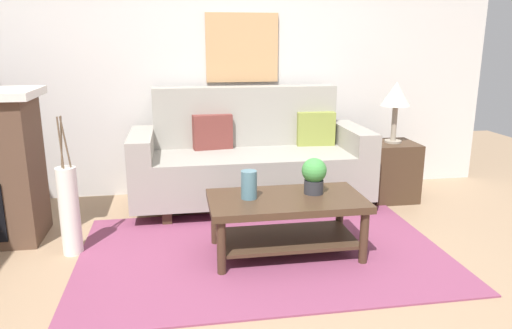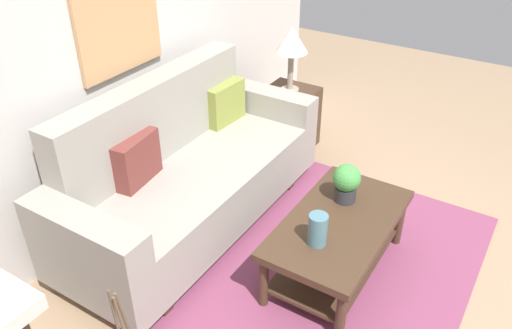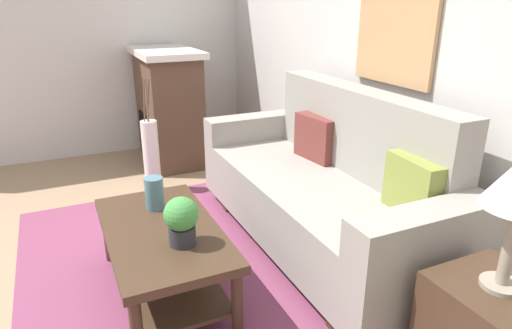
% 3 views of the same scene
% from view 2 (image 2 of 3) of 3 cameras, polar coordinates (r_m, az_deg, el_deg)
% --- Properties ---
extents(ground_plane, '(9.29, 9.29, 0.00)m').
position_cam_2_polar(ground_plane, '(3.32, 15.01, -15.97)').
color(ground_plane, '#9E7F60').
extents(wall_back, '(5.29, 0.10, 2.70)m').
position_cam_2_polar(wall_back, '(3.55, -16.45, 13.50)').
color(wall_back, silver).
rests_on(wall_back, ground_plane).
extents(area_rug, '(2.62, 1.71, 0.01)m').
position_cam_2_polar(area_rug, '(3.42, 6.95, -12.98)').
color(area_rug, '#843D5B').
rests_on(area_rug, ground_plane).
extents(couch, '(2.13, 0.84, 1.08)m').
position_cam_2_polar(couch, '(3.65, -7.60, -1.04)').
color(couch, gray).
rests_on(couch, ground_plane).
extents(throw_pillow_maroon, '(0.37, 0.17, 0.32)m').
position_cam_2_polar(throw_pillow_maroon, '(3.39, -13.03, 0.51)').
color(throw_pillow_maroon, brown).
rests_on(throw_pillow_maroon, couch).
extents(throw_pillow_olive, '(0.37, 0.15, 0.32)m').
position_cam_2_polar(throw_pillow_olive, '(4.05, -3.44, 6.81)').
color(throw_pillow_olive, olive).
rests_on(throw_pillow_olive, couch).
extents(coffee_table, '(1.10, 0.60, 0.43)m').
position_cam_2_polar(coffee_table, '(3.31, 9.05, -7.68)').
color(coffee_table, '#422D1E').
rests_on(coffee_table, ground_plane).
extents(tabletop_vase, '(0.11, 0.11, 0.20)m').
position_cam_2_polar(tabletop_vase, '(2.99, 6.84, -7.16)').
color(tabletop_vase, slate).
rests_on(tabletop_vase, coffee_table).
extents(potted_plant_tabletop, '(0.18, 0.18, 0.26)m').
position_cam_2_polar(potted_plant_tabletop, '(3.34, 9.98, -1.91)').
color(potted_plant_tabletop, '#2D2D33').
rests_on(potted_plant_tabletop, coffee_table).
extents(side_table, '(0.44, 0.44, 0.56)m').
position_cam_2_polar(side_table, '(4.68, 3.63, 5.03)').
color(side_table, '#422D1E').
rests_on(side_table, ground_plane).
extents(table_lamp, '(0.28, 0.28, 0.57)m').
position_cam_2_polar(table_lamp, '(4.39, 3.96, 13.33)').
color(table_lamp, gray).
rests_on(table_lamp, side_table).
extents(floor_vase_branch_a, '(0.05, 0.02, 0.36)m').
position_cam_2_polar(floor_vase_branch_a, '(2.16, -14.16, -16.67)').
color(floor_vase_branch_a, brown).
rests_on(floor_vase_branch_a, floor_vase).
extents(floor_vase_branch_b, '(0.03, 0.05, 0.36)m').
position_cam_2_polar(floor_vase_branch_b, '(2.16, -15.08, -16.94)').
color(floor_vase_branch_b, brown).
rests_on(floor_vase_branch_b, floor_vase).
extents(framed_painting, '(0.70, 0.03, 0.65)m').
position_cam_2_polar(framed_painting, '(3.52, -14.96, 14.97)').
color(framed_painting, tan).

